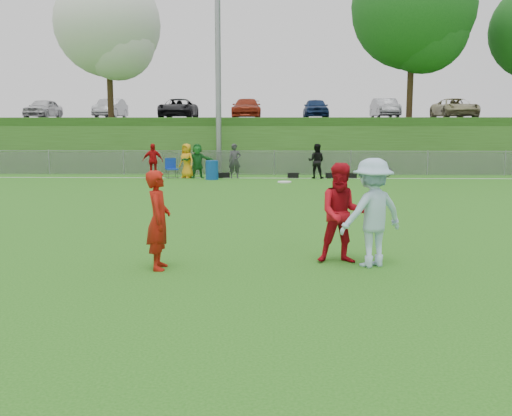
{
  "coord_description": "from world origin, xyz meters",
  "views": [
    {
      "loc": [
        -0.07,
        -10.03,
        2.54
      ],
      "look_at": [
        -0.38,
        0.5,
        1.03
      ],
      "focal_mm": 40.0,
      "sensor_mm": 36.0,
      "label": 1
    }
  ],
  "objects_px": {
    "player_red_center": "(342,213)",
    "recycling_bin": "(212,170)",
    "bicycle": "(376,168)",
    "player_red_left": "(159,220)",
    "player_blue": "(372,213)",
    "frisbee": "(284,182)"
  },
  "relations": [
    {
      "from": "player_blue",
      "to": "player_red_center",
      "type": "bearing_deg",
      "value": -53.44
    },
    {
      "from": "frisbee",
      "to": "player_red_left",
      "type": "bearing_deg",
      "value": -143.32
    },
    {
      "from": "player_blue",
      "to": "recycling_bin",
      "type": "xyz_separation_m",
      "value": [
        -4.73,
        16.96,
        -0.53
      ]
    },
    {
      "from": "player_blue",
      "to": "frisbee",
      "type": "relative_size",
      "value": 7.05
    },
    {
      "from": "player_red_left",
      "to": "player_red_center",
      "type": "bearing_deg",
      "value": -84.81
    },
    {
      "from": "player_red_center",
      "to": "recycling_bin",
      "type": "xyz_separation_m",
      "value": [
        -4.22,
        16.71,
        -0.48
      ]
    },
    {
      "from": "recycling_bin",
      "to": "player_red_center",
      "type": "bearing_deg",
      "value": -75.82
    },
    {
      "from": "player_red_left",
      "to": "player_blue",
      "type": "bearing_deg",
      "value": -89.74
    },
    {
      "from": "player_red_left",
      "to": "player_red_center",
      "type": "relative_size",
      "value": 0.95
    },
    {
      "from": "player_red_center",
      "to": "bicycle",
      "type": "height_order",
      "value": "player_red_center"
    },
    {
      "from": "player_red_center",
      "to": "player_blue",
      "type": "height_order",
      "value": "player_blue"
    },
    {
      "from": "player_red_center",
      "to": "recycling_bin",
      "type": "height_order",
      "value": "player_red_center"
    },
    {
      "from": "bicycle",
      "to": "recycling_bin",
      "type": "bearing_deg",
      "value": 128.19
    },
    {
      "from": "player_red_left",
      "to": "player_blue",
      "type": "xyz_separation_m",
      "value": [
        3.83,
        0.32,
        0.1
      ]
    },
    {
      "from": "player_red_center",
      "to": "recycling_bin",
      "type": "bearing_deg",
      "value": 102.86
    },
    {
      "from": "recycling_bin",
      "to": "player_red_left",
      "type": "bearing_deg",
      "value": -87.03
    },
    {
      "from": "player_red_center",
      "to": "bicycle",
      "type": "xyz_separation_m",
      "value": [
        3.95,
        18.51,
        -0.51
      ]
    },
    {
      "from": "player_blue",
      "to": "recycling_bin",
      "type": "height_order",
      "value": "player_blue"
    },
    {
      "from": "bicycle",
      "to": "player_red_center",
      "type": "bearing_deg",
      "value": -166.27
    },
    {
      "from": "recycling_bin",
      "to": "bicycle",
      "type": "height_order",
      "value": "recycling_bin"
    },
    {
      "from": "player_red_left",
      "to": "bicycle",
      "type": "bearing_deg",
      "value": -25.41
    },
    {
      "from": "frisbee",
      "to": "player_blue",
      "type": "bearing_deg",
      "value": -41.21
    }
  ]
}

